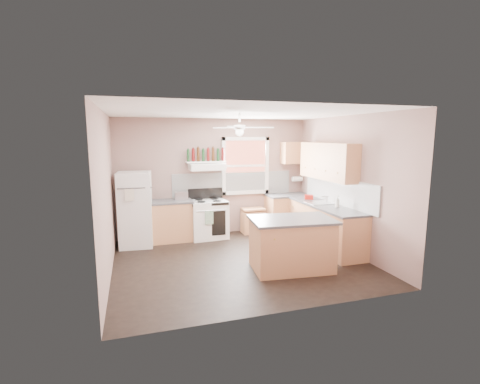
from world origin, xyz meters
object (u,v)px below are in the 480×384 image
object	(u,v)px
refrigerator	(135,209)
island	(292,245)
stove	(208,219)
toaster	(182,196)
cart	(253,222)

from	to	relation	value
refrigerator	island	size ratio (longest dim) A/B	1.18
refrigerator	stove	distance (m)	1.62
stove	island	distance (m)	2.50
toaster	island	world-z (taller)	toaster
toaster	island	size ratio (longest dim) A/B	0.21
refrigerator	cart	bearing A→B (deg)	10.04
stove	toaster	bearing A→B (deg)	170.75
cart	refrigerator	bearing A→B (deg)	-175.24
stove	cart	size ratio (longest dim) A/B	1.62
refrigerator	cart	size ratio (longest dim) A/B	2.96
toaster	island	distance (m)	2.89
refrigerator	island	xyz separation A→B (m)	(2.56, -2.15, -0.35)
stove	island	world-z (taller)	same
stove	cart	distance (m)	1.12
refrigerator	island	distance (m)	3.37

